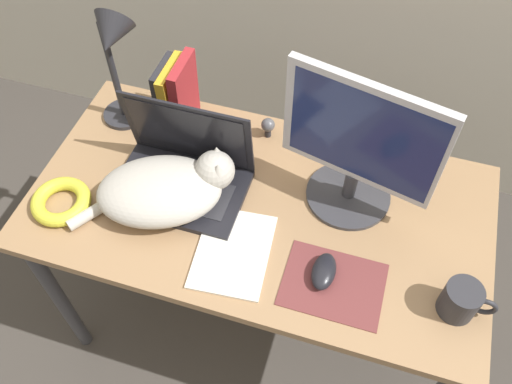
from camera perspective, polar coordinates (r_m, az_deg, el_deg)
The scene contains 12 objects.
desk at distance 1.56m, azimuth 0.29°, elevation -3.05°, with size 1.27×0.67×0.73m.
laptop at distance 1.52m, azimuth -7.77°, elevation 2.06°, with size 0.37×0.24×0.26m.
cat at distance 1.47m, azimuth -9.46°, elevation 0.36°, with size 0.42×0.34×0.15m.
external_monitor at distance 1.38m, azimuth 10.78°, elevation 4.67°, with size 0.41×0.23×0.41m.
mousepad at distance 1.38m, azimuth 8.12°, elevation -9.59°, with size 0.25×0.19×0.00m.
computer_mouse at distance 1.37m, azimuth 7.14°, elevation -8.29°, with size 0.06×0.11×0.04m.
book_row at distance 1.64m, azimuth -8.36°, elevation 10.08°, with size 0.09×0.15×0.24m.
desk_lamp at distance 1.55m, azimuth -14.80°, elevation 13.94°, with size 0.17×0.17×0.42m.
cable_coil at distance 1.57m, azimuth -19.84°, elevation -0.94°, with size 0.16×0.16×0.04m.
notepad at distance 1.41m, azimuth -2.43°, elevation -6.28°, with size 0.21×0.27×0.01m.
webcam at distance 1.63m, azimuth 1.27°, elevation 6.98°, with size 0.04×0.04×0.07m.
mug at distance 1.38m, azimuth 20.81°, elevation -10.64°, with size 0.13×0.09×0.10m.
Camera 1 is at (0.25, -0.50, 1.95)m, focal length 38.00 mm.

